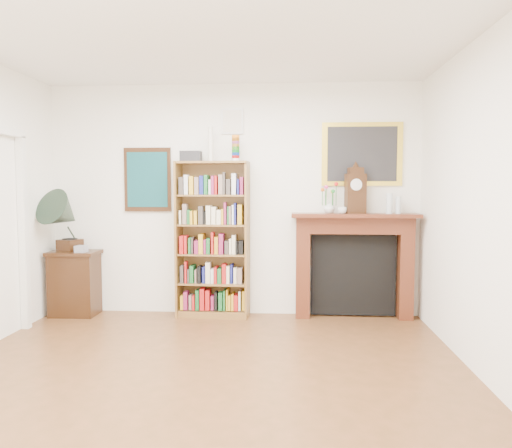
{
  "coord_description": "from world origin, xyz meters",
  "views": [
    {
      "loc": [
        0.7,
        -3.56,
        1.56
      ],
      "look_at": [
        0.35,
        1.6,
        1.18
      ],
      "focal_mm": 35.0,
      "sensor_mm": 36.0,
      "label": 1
    }
  ],
  "objects_px": {
    "fireplace": "(354,256)",
    "mantel_clock": "(355,191)",
    "flower_vase": "(329,207)",
    "side_cabinet": "(75,283)",
    "gramophone": "(64,217)",
    "cd_stack": "(81,249)",
    "teacup": "(342,210)",
    "bottle_right": "(398,205)",
    "bookshelf": "(213,231)",
    "bottle_left": "(389,203)"
  },
  "relations": [
    {
      "from": "fireplace",
      "to": "mantel_clock",
      "type": "height_order",
      "value": "mantel_clock"
    },
    {
      "from": "fireplace",
      "to": "side_cabinet",
      "type": "bearing_deg",
      "value": -177.42
    },
    {
      "from": "side_cabinet",
      "to": "fireplace",
      "type": "xyz_separation_m",
      "value": [
        3.37,
        0.12,
        0.35
      ]
    },
    {
      "from": "flower_vase",
      "to": "bottle_left",
      "type": "xyz_separation_m",
      "value": [
        0.69,
        -0.05,
        0.05
      ]
    },
    {
      "from": "flower_vase",
      "to": "teacup",
      "type": "xyz_separation_m",
      "value": [
        0.14,
        -0.11,
        -0.03
      ]
    },
    {
      "from": "bottle_left",
      "to": "bottle_right",
      "type": "xyz_separation_m",
      "value": [
        0.11,
        0.01,
        -0.02
      ]
    },
    {
      "from": "mantel_clock",
      "to": "gramophone",
      "type": "bearing_deg",
      "value": 170.75
    },
    {
      "from": "side_cabinet",
      "to": "cd_stack",
      "type": "bearing_deg",
      "value": -37.57
    },
    {
      "from": "mantel_clock",
      "to": "teacup",
      "type": "relative_size",
      "value": 5.5
    },
    {
      "from": "bottle_right",
      "to": "gramophone",
      "type": "bearing_deg",
      "value": -177.59
    },
    {
      "from": "bookshelf",
      "to": "bottle_right",
      "type": "height_order",
      "value": "bookshelf"
    },
    {
      "from": "fireplace",
      "to": "bottle_right",
      "type": "distance_m",
      "value": 0.79
    },
    {
      "from": "side_cabinet",
      "to": "gramophone",
      "type": "bearing_deg",
      "value": -119.41
    },
    {
      "from": "side_cabinet",
      "to": "bottle_right",
      "type": "height_order",
      "value": "bottle_right"
    },
    {
      "from": "cd_stack",
      "to": "bottle_left",
      "type": "height_order",
      "value": "bottle_left"
    },
    {
      "from": "cd_stack",
      "to": "teacup",
      "type": "xyz_separation_m",
      "value": [
        3.08,
        0.09,
        0.47
      ]
    },
    {
      "from": "gramophone",
      "to": "mantel_clock",
      "type": "height_order",
      "value": "mantel_clock"
    },
    {
      "from": "mantel_clock",
      "to": "bottle_left",
      "type": "relative_size",
      "value": 2.23
    },
    {
      "from": "bookshelf",
      "to": "teacup",
      "type": "relative_size",
      "value": 22.0
    },
    {
      "from": "flower_vase",
      "to": "bottle_left",
      "type": "relative_size",
      "value": 0.57
    },
    {
      "from": "flower_vase",
      "to": "bottle_right",
      "type": "relative_size",
      "value": 0.68
    },
    {
      "from": "bottle_left",
      "to": "teacup",
      "type": "bearing_deg",
      "value": -174.43
    },
    {
      "from": "gramophone",
      "to": "cd_stack",
      "type": "bearing_deg",
      "value": 23.4
    },
    {
      "from": "fireplace",
      "to": "bottle_left",
      "type": "distance_m",
      "value": 0.74
    },
    {
      "from": "side_cabinet",
      "to": "bottle_left",
      "type": "xyz_separation_m",
      "value": [
        3.76,
        0.04,
        0.98
      ]
    },
    {
      "from": "side_cabinet",
      "to": "bottle_right",
      "type": "xyz_separation_m",
      "value": [
        3.87,
        0.06,
        0.96
      ]
    },
    {
      "from": "mantel_clock",
      "to": "bottle_left",
      "type": "distance_m",
      "value": 0.41
    },
    {
      "from": "fireplace",
      "to": "flower_vase",
      "type": "height_order",
      "value": "flower_vase"
    },
    {
      "from": "cd_stack",
      "to": "teacup",
      "type": "bearing_deg",
      "value": 1.71
    },
    {
      "from": "bookshelf",
      "to": "flower_vase",
      "type": "distance_m",
      "value": 1.41
    },
    {
      "from": "fireplace",
      "to": "mantel_clock",
      "type": "bearing_deg",
      "value": -87.57
    },
    {
      "from": "cd_stack",
      "to": "flower_vase",
      "type": "bearing_deg",
      "value": 3.86
    },
    {
      "from": "side_cabinet",
      "to": "bookshelf",
      "type": "bearing_deg",
      "value": 1.11
    },
    {
      "from": "bookshelf",
      "to": "bottle_left",
      "type": "relative_size",
      "value": 8.93
    },
    {
      "from": "bookshelf",
      "to": "gramophone",
      "type": "distance_m",
      "value": 1.77
    },
    {
      "from": "mantel_clock",
      "to": "teacup",
      "type": "height_order",
      "value": "mantel_clock"
    },
    {
      "from": "bookshelf",
      "to": "cd_stack",
      "type": "distance_m",
      "value": 1.58
    },
    {
      "from": "fireplace",
      "to": "gramophone",
      "type": "height_order",
      "value": "gramophone"
    },
    {
      "from": "bookshelf",
      "to": "gramophone",
      "type": "bearing_deg",
      "value": -171.59
    },
    {
      "from": "side_cabinet",
      "to": "gramophone",
      "type": "distance_m",
      "value": 0.83
    },
    {
      "from": "bookshelf",
      "to": "mantel_clock",
      "type": "distance_m",
      "value": 1.75
    },
    {
      "from": "side_cabinet",
      "to": "cd_stack",
      "type": "height_order",
      "value": "cd_stack"
    },
    {
      "from": "teacup",
      "to": "bottle_right",
      "type": "relative_size",
      "value": 0.49
    },
    {
      "from": "mantel_clock",
      "to": "cd_stack",
      "type": "bearing_deg",
      "value": 170.81
    },
    {
      "from": "gramophone",
      "to": "teacup",
      "type": "relative_size",
      "value": 7.76
    },
    {
      "from": "flower_vase",
      "to": "fireplace",
      "type": "bearing_deg",
      "value": 4.44
    },
    {
      "from": "gramophone",
      "to": "flower_vase",
      "type": "xyz_separation_m",
      "value": [
        3.13,
        0.2,
        0.11
      ]
    },
    {
      "from": "side_cabinet",
      "to": "teacup",
      "type": "xyz_separation_m",
      "value": [
        3.22,
        -0.01,
        0.9
      ]
    },
    {
      "from": "flower_vase",
      "to": "side_cabinet",
      "type": "bearing_deg",
      "value": -178.18
    },
    {
      "from": "bookshelf",
      "to": "bottle_right",
      "type": "distance_m",
      "value": 2.2
    }
  ]
}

